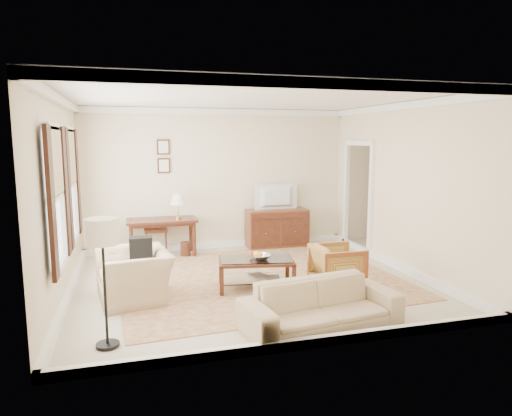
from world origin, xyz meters
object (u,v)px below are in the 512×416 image
writing_desk (162,225)px  sideboard (277,228)px  coffee_table (256,265)px  sofa (321,297)px  club_armchair (134,267)px  striped_armchair (337,264)px  tv (277,189)px

writing_desk → sideboard: 2.43m
writing_desk → coffee_table: 2.73m
sideboard → coffee_table: sideboard is taller
sideboard → sofa: sideboard is taller
writing_desk → club_armchair: (-0.56, -2.42, -0.14)m
sideboard → club_armchair: size_ratio=1.19×
writing_desk → striped_armchair: bearing=-47.4°
tv → striped_armchair: tv is taller
club_armchair → sofa: club_armchair is taller
tv → striped_armchair: size_ratio=1.22×
coffee_table → club_armchair: (-1.80, -0.00, 0.11)m
writing_desk → tv: (2.42, 0.13, 0.62)m
sideboard → tv: 0.84m
tv → coffee_table: bearing=65.2°
tv → striped_armchair: bearing=91.0°
club_armchair → sideboard: bearing=122.4°
club_armchair → writing_desk: bearing=158.4°
striped_armchair → tv: bearing=2.2°
writing_desk → coffee_table: writing_desk is taller
sofa → writing_desk: bearing=103.7°
tv → writing_desk: bearing=3.2°
writing_desk → tv: tv is taller
coffee_table → club_armchair: size_ratio=1.12×
coffee_table → sofa: (0.36, -1.63, 0.01)m
sideboard → striped_armchair: sideboard is taller
striped_armchair → sofa: size_ratio=0.37×
writing_desk → club_armchair: club_armchair is taller
writing_desk → coffee_table: (1.23, -2.42, -0.25)m
sideboard → coffee_table: (-1.18, -2.57, -0.03)m
tv → sideboard: bearing=-90.0°
writing_desk → striped_armchair: 3.65m
tv → coffee_table: 2.95m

